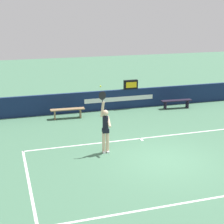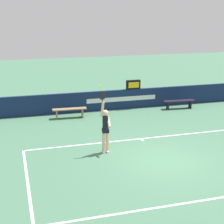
# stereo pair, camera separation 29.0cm
# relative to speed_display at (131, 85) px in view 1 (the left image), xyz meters

# --- Properties ---
(ground_plane) EXTENTS (60.00, 60.00, 0.00)m
(ground_plane) POSITION_rel_speed_display_xyz_m (-1.33, -7.31, -1.36)
(ground_plane) COLOR #447154
(court_lines) EXTENTS (10.12, 5.55, 0.00)m
(court_lines) POSITION_rel_speed_display_xyz_m (-1.33, -7.61, -1.36)
(court_lines) COLOR white
(court_lines) RESTS_ON ground
(back_wall) EXTENTS (15.77, 0.17, 1.10)m
(back_wall) POSITION_rel_speed_display_xyz_m (-1.33, 0.00, -0.81)
(back_wall) COLOR #122249
(back_wall) RESTS_ON ground
(speed_display) EXTENTS (0.80, 0.21, 0.52)m
(speed_display) POSITION_rel_speed_display_xyz_m (0.00, 0.00, 0.00)
(speed_display) COLOR black
(speed_display) RESTS_ON back_wall
(tennis_player) EXTENTS (0.44, 0.50, 2.49)m
(tennis_player) POSITION_rel_speed_display_xyz_m (-3.22, -5.96, -0.32)
(tennis_player) COLOR beige
(tennis_player) RESTS_ON ground
(tennis_ball) EXTENTS (0.07, 0.07, 0.07)m
(tennis_ball) POSITION_rel_speed_display_xyz_m (-3.39, -5.88, 1.30)
(tennis_ball) COLOR #CEE02F
(courtside_bench_near) EXTENTS (1.77, 0.44, 0.50)m
(courtside_bench_near) POSITION_rel_speed_display_xyz_m (-3.80, -0.93, -0.97)
(courtside_bench_near) COLOR #947550
(courtside_bench_near) RESTS_ON ground
(courtside_bench_far) EXTENTS (1.80, 0.49, 0.47)m
(courtside_bench_far) POSITION_rel_speed_display_xyz_m (2.47, -0.84, -0.99)
(courtside_bench_far) COLOR black
(courtside_bench_far) RESTS_ON ground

